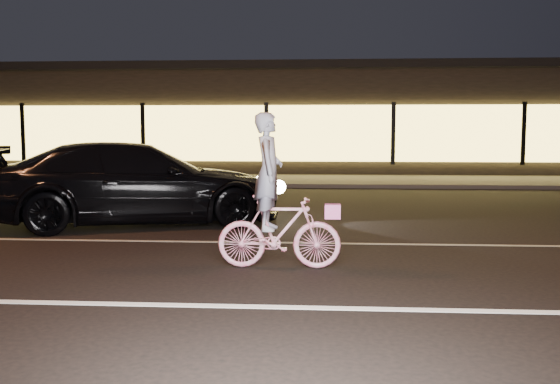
{
  "coord_description": "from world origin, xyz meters",
  "views": [
    {
      "loc": [
        2.02,
        -7.5,
        1.76
      ],
      "look_at": [
        1.47,
        0.6,
        0.94
      ],
      "focal_mm": 40.0,
      "sensor_mm": 36.0,
      "label": 1
    }
  ],
  "objects": [
    {
      "name": "lane_stripe_near",
      "position": [
        0.0,
        -1.5,
        0.0
      ],
      "size": [
        60.0,
        0.12,
        0.01
      ],
      "primitive_type": "cube",
      "color": "silver",
      "rests_on": "ground"
    },
    {
      "name": "storefront",
      "position": [
        0.0,
        18.97,
        2.15
      ],
      "size": [
        25.4,
        8.42,
        4.2
      ],
      "color": "black",
      "rests_on": "ground"
    },
    {
      "name": "sedan",
      "position": [
        -1.38,
        3.71,
        0.76
      ],
      "size": [
        5.65,
        3.72,
        1.52
      ],
      "rotation": [
        0.0,
        0.0,
        1.9
      ],
      "color": "black",
      "rests_on": "ground"
    },
    {
      "name": "sidewalk",
      "position": [
        0.0,
        13.0,
        0.06
      ],
      "size": [
        30.0,
        4.0,
        0.12
      ],
      "primitive_type": "cube",
      "color": "#383533",
      "rests_on": "ground"
    },
    {
      "name": "cyclist",
      "position": [
        1.44,
        0.25,
        0.7
      ],
      "size": [
        1.56,
        0.54,
        1.97
      ],
      "rotation": [
        0.0,
        0.0,
        1.57
      ],
      "color": "#F2306E",
      "rests_on": "ground"
    },
    {
      "name": "ground",
      "position": [
        0.0,
        0.0,
        0.0
      ],
      "size": [
        90.0,
        90.0,
        0.0
      ],
      "primitive_type": "plane",
      "color": "black",
      "rests_on": "ground"
    },
    {
      "name": "lane_stripe_far",
      "position": [
        0.0,
        2.0,
        0.0
      ],
      "size": [
        60.0,
        0.1,
        0.01
      ],
      "primitive_type": "cube",
      "color": "gray",
      "rests_on": "ground"
    }
  ]
}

